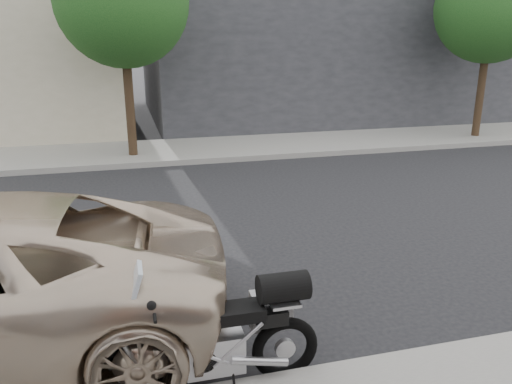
# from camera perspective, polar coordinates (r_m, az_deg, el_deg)

# --- Properties ---
(ground) EXTENTS (120.00, 120.00, 0.00)m
(ground) POSITION_cam_1_polar(r_m,az_deg,el_deg) (8.77, 0.63, -4.30)
(ground) COLOR black
(ground) RESTS_ON ground
(far_sidewalk) EXTENTS (44.00, 3.00, 0.15)m
(far_sidewalk) POSITION_cam_1_polar(r_m,az_deg,el_deg) (14.87, -6.13, 4.86)
(far_sidewalk) COLOR gray
(far_sidewalk) RESTS_ON ground
(far_building_dark) EXTENTS (16.00, 11.00, 7.00)m
(far_building_dark) POSITION_cam_1_polar(r_m,az_deg,el_deg) (23.26, 8.75, 17.64)
(far_building_dark) COLOR #2B2B31
(far_building_dark) RESTS_ON ground
(street_tree_left) EXTENTS (3.40, 3.40, 5.70)m
(street_tree_left) POSITION_cam_1_polar(r_m,az_deg,el_deg) (17.85, 25.33, 18.57)
(street_tree_left) COLOR #362618
(street_tree_left) RESTS_ON far_sidewalk
(street_tree_mid) EXTENTS (3.40, 3.40, 5.70)m
(street_tree_mid) POSITION_cam_1_polar(r_m,az_deg,el_deg) (13.90, -15.07, 20.42)
(street_tree_mid) COLOR #362618
(street_tree_mid) RESTS_ON far_sidewalk
(motorcycle) EXTENTS (2.15, 0.70, 1.36)m
(motorcycle) POSITION_cam_1_polar(r_m,az_deg,el_deg) (4.83, -3.78, -15.73)
(motorcycle) COLOR black
(motorcycle) RESTS_ON ground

